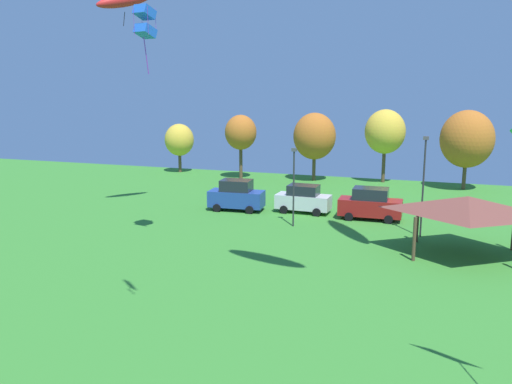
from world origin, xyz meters
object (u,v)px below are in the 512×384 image
park_pavilion (468,205)px  treeline_tree_2 (315,136)px  light_post_2 (423,181)px  treeline_tree_4 (467,139)px  kite_flying_10 (123,1)px  light_post_0 (294,182)px  treeline_tree_0 (179,140)px  parked_car_second_from_left (303,199)px  kite_flying_1 (145,22)px  parked_car_leftmost (236,195)px  treeline_tree_1 (241,133)px  parked_car_third_from_left (370,204)px  treeline_tree_3 (385,132)px

park_pavilion → treeline_tree_2: (-14.21, 22.41, 1.61)m
light_post_2 → treeline_tree_4: treeline_tree_4 is taller
kite_flying_10 → park_pavilion: 27.67m
light_post_0 → treeline_tree_0: light_post_0 is taller
parked_car_second_from_left → park_pavilion: size_ratio=0.59×
kite_flying_1 → park_pavilion: kite_flying_1 is taller
parked_car_leftmost → treeline_tree_1: 15.74m
kite_flying_1 → park_pavilion: size_ratio=0.53×
treeline_tree_0 → treeline_tree_2: bearing=-1.9°
kite_flying_1 → treeline_tree_2: kite_flying_1 is taller
kite_flying_10 → parked_car_second_from_left: kite_flying_10 is taller
park_pavilion → light_post_2: light_post_2 is taller
parked_car_second_from_left → parked_car_third_from_left: bearing=-4.1°
parked_car_third_from_left → park_pavilion: park_pavilion is taller
light_post_0 → parked_car_second_from_left: bearing=94.4°
treeline_tree_0 → light_post_0: bearing=-46.3°
light_post_2 → treeline_tree_4: 19.11m
treeline_tree_1 → parked_car_leftmost: bearing=-71.1°
treeline_tree_1 → treeline_tree_4: treeline_tree_4 is taller
parked_car_leftmost → treeline_tree_4: treeline_tree_4 is taller
treeline_tree_0 → treeline_tree_1: size_ratio=0.82×
kite_flying_1 → kite_flying_10: 10.02m
parked_car_third_from_left → treeline_tree_0: bearing=145.5°
parked_car_third_from_left → light_post_0: (-4.98, -3.81, 2.03)m
treeline_tree_4 → parked_car_third_from_left: bearing=-115.3°
kite_flying_10 → treeline_tree_1: size_ratio=0.53×
parked_car_second_from_left → treeline_tree_0: (-18.46, 15.27, 2.64)m
parked_car_second_from_left → park_pavilion: park_pavilion is taller
parked_car_leftmost → parked_car_second_from_left: parked_car_leftmost is taller
parked_car_second_from_left → treeline_tree_2: bearing=101.4°
kite_flying_1 → parked_car_third_from_left: size_ratio=0.83×
light_post_0 → treeline_tree_3: treeline_tree_3 is taller
park_pavilion → kite_flying_10: bearing=173.3°
parked_car_second_from_left → treeline_tree_1: treeline_tree_1 is taller
treeline_tree_2 → treeline_tree_3: (7.09, 1.29, 0.56)m
treeline_tree_2 → park_pavilion: bearing=-57.6°
park_pavilion → treeline_tree_0: 37.93m
parked_car_third_from_left → kite_flying_10: bearing=-167.4°
light_post_0 → light_post_2: light_post_2 is taller
kite_flying_1 → treeline_tree_3: size_ratio=0.51×
treeline_tree_0 → treeline_tree_4: bearing=-1.4°
park_pavilion → treeline_tree_3: 24.84m
parked_car_leftmost → park_pavilion: size_ratio=0.61×
kite_flying_10 → park_pavilion: bearing=-6.7°
treeline_tree_1 → treeline_tree_3: 15.10m
parked_car_leftmost → light_post_2: bearing=-16.7°
kite_flying_1 → treeline_tree_0: (-11.97, 27.68, -9.79)m
parked_car_second_from_left → treeline_tree_1: (-10.26, 13.52, 3.85)m
treeline_tree_4 → parked_car_second_from_left: bearing=-130.6°
kite_flying_1 → kite_flying_10: kite_flying_10 is taller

